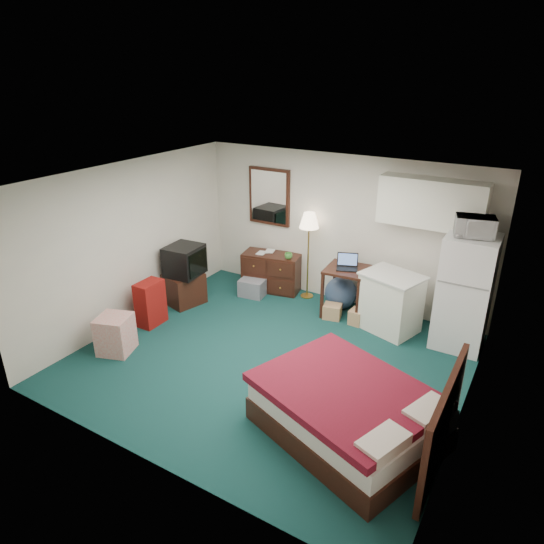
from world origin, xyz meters
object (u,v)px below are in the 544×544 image
Objects in this scene: floor_lamp at (308,256)px; kitchen_counter at (390,303)px; fridge at (465,292)px; bed at (348,411)px; desk at (346,292)px; dresser at (272,272)px; suitcase at (150,303)px; tv_stand at (184,288)px.

floor_lamp is 1.67m from kitchen_counter.
fridge is 0.91× the size of bed.
bed is (1.13, -2.59, -0.11)m from desk.
floor_lamp is 1.88× the size of desk.
fridge reaches higher than floor_lamp.
dresser is at bearing 175.49° from fridge.
desk is 1.14× the size of suitcase.
kitchen_counter is at bearing -13.43° from floor_lamp.
fridge is 2.90× the size of tv_stand.
dresser is 3.84m from bed.
bed is at bearing -12.83° from suitcase.
dresser is at bearing 153.31° from bed.
desk reaches higher than tv_stand.
suitcase is (-3.61, 0.74, 0.06)m from bed.
dresser is 3.33m from fridge.
kitchen_counter is at bearing 26.93° from suitcase.
tv_stand is 0.84m from suitcase.
bed is (0.36, -2.48, -0.15)m from kitchen_counter.
bed is at bearing -8.06° from tv_stand.
dresser is 0.81m from floor_lamp.
tv_stand is at bearing 91.38° from suitcase.
fridge is at bearing 21.99° from suitcase.
desk is 2.72m from tv_stand.
dresser is at bearing 65.73° from tv_stand.
floor_lamp is 2.66× the size of tv_stand.
floor_lamp is at bearing 172.94° from fridge.
kitchen_counter is 3.42m from tv_stand.
desk is at bearing 178.86° from fridge.
suitcase reaches higher than bed.
kitchen_counter is 2.51m from bed.
suitcase is at bearing -127.86° from floor_lamp.
dresser is at bearing -170.41° from kitchen_counter.
floor_lamp is 2.14× the size of suitcase.
fridge is 2.34× the size of suitcase.
fridge reaches higher than dresser.
tv_stand is (-4.30, -1.00, -0.57)m from fridge.
kitchen_counter is at bearing 118.11° from bed.
bed is (2.64, -2.79, -0.05)m from dresser.
bed reaches higher than tv_stand.
fridge reaches higher than bed.
suitcase is at bearing -126.46° from dresser.
tv_stand is at bearing -140.81° from dresser.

